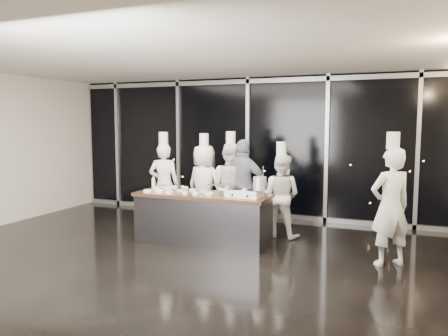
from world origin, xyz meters
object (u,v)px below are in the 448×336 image
object	(u,v)px
frying_pan	(228,186)
stock_pot	(260,183)
chef_far_left	(164,184)
chef_right	(281,195)
chef_left	(204,185)
chef_side	(390,206)
stove	(244,193)
chef_center	(231,186)
guest	(244,186)
demo_counter	(203,218)

from	to	relation	value
frying_pan	stock_pot	distance (m)	0.61
chef_far_left	chef_right	world-z (taller)	chef_far_left
frying_pan	chef_right	world-z (taller)	chef_right
chef_left	chef_side	xyz separation A→B (m)	(3.65, -1.22, 0.05)
chef_left	stock_pot	bearing A→B (deg)	155.79
stove	chef_right	size ratio (longest dim) A/B	0.34
stock_pot	chef_center	xyz separation A→B (m)	(-1.00, 1.22, -0.26)
frying_pan	guest	world-z (taller)	guest
frying_pan	chef_left	distance (m)	1.53
guest	chef_side	xyz separation A→B (m)	(2.75, -1.14, -0.00)
demo_counter	stock_pot	world-z (taller)	stock_pot
chef_center	guest	world-z (taller)	chef_center
demo_counter	chef_side	xyz separation A→B (m)	(3.17, -0.09, 0.47)
chef_right	guest	bearing A→B (deg)	0.21
demo_counter	frying_pan	distance (m)	0.80
frying_pan	stock_pot	size ratio (longest dim) A/B	2.59
demo_counter	chef_left	bearing A→B (deg)	113.29
stove	guest	bearing A→B (deg)	114.40
stock_pot	chef_side	bearing A→B (deg)	0.06
stove	demo_counter	bearing A→B (deg)	-179.65
chef_center	chef_side	xyz separation A→B (m)	(3.06, -1.22, 0.03)
stock_pot	frying_pan	bearing A→B (deg)	172.94
chef_right	chef_side	size ratio (longest dim) A/B	0.89
chef_left	chef_side	size ratio (longest dim) A/B	0.96
stove	guest	xyz separation A→B (m)	(-0.40, 1.11, -0.04)
stove	chef_far_left	world-z (taller)	chef_far_left
demo_counter	frying_pan	size ratio (longest dim) A/B	4.28
chef_left	guest	bearing A→B (deg)	-171.82
chef_center	stock_pot	bearing A→B (deg)	148.41
frying_pan	chef_right	bearing A→B (deg)	58.49
chef_far_left	chef_left	world-z (taller)	chef_far_left
stove	chef_right	world-z (taller)	chef_right
chef_center	chef_left	bearing A→B (deg)	19.09
chef_left	chef_right	distance (m)	1.70
stock_pot	chef_side	size ratio (longest dim) A/B	0.11
demo_counter	stove	bearing A→B (deg)	-4.08
frying_pan	chef_side	world-z (taller)	chef_side
demo_counter	stock_pot	distance (m)	1.31
demo_counter	guest	world-z (taller)	guest
stove	chef_left	world-z (taller)	chef_left
chef_far_left	chef_center	xyz separation A→B (m)	(1.40, 0.26, -0.00)
frying_pan	demo_counter	bearing A→B (deg)	-177.58
chef_left	chef_right	size ratio (longest dim) A/B	1.08
stove	chef_far_left	size ratio (longest dim) A/B	0.31
demo_counter	chef_right	xyz separation A→B (m)	(1.20, 0.94, 0.35)
guest	chef_right	size ratio (longest dim) A/B	1.02
stove	stock_pot	bearing A→B (deg)	-2.18
chef_side	chef_left	bearing A→B (deg)	-54.39
stove	chef_center	size ratio (longest dim) A/B	0.31
stock_pot	chef_right	bearing A→B (deg)	84.65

